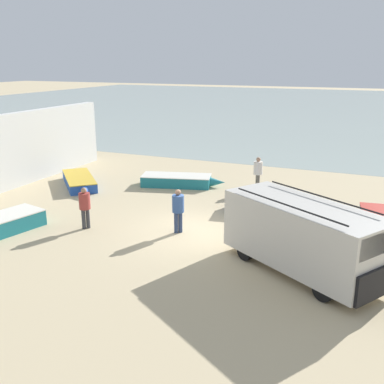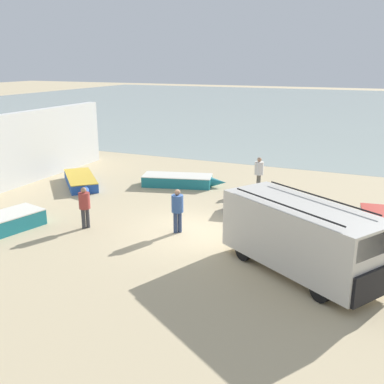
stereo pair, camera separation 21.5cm
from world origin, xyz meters
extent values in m
plane|color=tan|center=(0.00, 0.00, 0.00)|extent=(200.00, 200.00, 0.00)
cube|color=#99A89E|center=(0.00, 52.00, 0.00)|extent=(120.00, 80.00, 0.01)
cube|color=beige|center=(4.52, -1.89, 1.25)|extent=(5.47, 4.45, 1.94)
cube|color=black|center=(6.78, -3.30, 0.72)|extent=(1.05, 1.59, 0.87)
cube|color=#1E232D|center=(6.71, -3.26, 1.83)|extent=(0.97, 1.50, 0.62)
cylinder|color=black|center=(6.35, -2.02, 0.33)|extent=(0.67, 0.54, 0.66)
cylinder|color=black|center=(5.44, -3.47, 0.33)|extent=(0.67, 0.54, 0.66)
cylinder|color=black|center=(3.61, -0.30, 0.33)|extent=(0.67, 0.54, 0.66)
cylinder|color=black|center=(2.69, -1.75, 0.33)|extent=(0.67, 0.54, 0.66)
cylinder|color=black|center=(4.93, -1.24, 2.34)|extent=(3.65, 2.32, 0.05)
cylinder|color=black|center=(4.11, -2.54, 2.34)|extent=(3.65, 2.32, 0.05)
cube|color=#1E757F|center=(-3.30, 5.73, 0.27)|extent=(3.82, 2.25, 0.54)
cone|color=#1E757F|center=(-1.19, 6.30, 0.27)|extent=(0.89, 0.70, 0.51)
cube|color=silver|center=(-3.30, 5.73, 0.47)|extent=(0.52, 1.26, 0.05)
cube|color=silver|center=(-3.30, 5.73, 0.56)|extent=(3.86, 2.27, 0.04)
cube|color=navy|center=(2.35, 3.31, 0.31)|extent=(3.73, 1.85, 0.61)
cone|color=navy|center=(4.50, 3.62, 0.31)|extent=(0.86, 0.69, 0.58)
cube|color=#B22D23|center=(2.35, 3.31, 0.55)|extent=(0.38, 1.27, 0.05)
cube|color=#B22D23|center=(2.35, 3.31, 0.63)|extent=(3.76, 1.87, 0.04)
cube|color=#1E757F|center=(-6.74, -3.08, 0.30)|extent=(2.13, 3.50, 0.60)
cube|color=#ADA89E|center=(6.77, 3.09, 0.25)|extent=(1.70, 3.42, 0.50)
cube|color=#B22D23|center=(6.77, 3.09, 0.44)|extent=(1.22, 0.35, 0.05)
cube|color=#B22D23|center=(6.77, 3.09, 0.52)|extent=(1.72, 3.46, 0.04)
cube|color=#234CA3|center=(-8.08, 3.74, 0.23)|extent=(3.56, 3.63, 0.47)
cone|color=#234CA3|center=(-6.50, 2.10, 0.23)|extent=(0.89, 0.90, 0.44)
cube|color=gold|center=(-8.08, 3.74, 0.40)|extent=(1.03, 1.00, 0.05)
cube|color=gold|center=(-8.08, 3.74, 0.49)|extent=(3.60, 3.67, 0.04)
cylinder|color=#38383D|center=(-4.02, -1.44, 0.41)|extent=(0.15, 0.15, 0.81)
cylinder|color=#38383D|center=(-3.90, -1.32, 0.41)|extent=(0.15, 0.15, 0.81)
cylinder|color=#993833|center=(-3.96, -1.38, 1.13)|extent=(0.44, 0.44, 0.64)
sphere|color=tan|center=(-3.96, -1.38, 1.56)|extent=(0.22, 0.22, 0.22)
cylinder|color=#5B564C|center=(0.84, 6.65, 0.42)|extent=(0.16, 0.16, 0.83)
cylinder|color=#5B564C|center=(0.93, 6.50, 0.42)|extent=(0.16, 0.16, 0.83)
cylinder|color=silver|center=(0.88, 6.58, 1.16)|extent=(0.45, 0.45, 0.66)
sphere|color=tan|center=(0.88, 6.58, 1.61)|extent=(0.23, 0.23, 0.23)
cylinder|color=navy|center=(-0.46, -0.44, 0.42)|extent=(0.16, 0.16, 0.84)
cylinder|color=navy|center=(-0.34, -0.31, 0.42)|extent=(0.16, 0.16, 0.84)
cylinder|color=#335189|center=(-0.40, -0.37, 1.17)|extent=(0.46, 0.46, 0.67)
sphere|color=#8C664C|center=(-0.40, -0.37, 1.62)|extent=(0.23, 0.23, 0.23)
camera|label=1|loc=(6.42, -15.13, 6.43)|focal=42.00mm
camera|label=2|loc=(6.61, -15.05, 6.43)|focal=42.00mm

